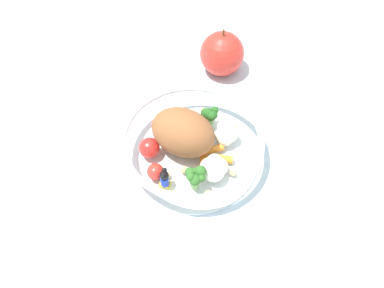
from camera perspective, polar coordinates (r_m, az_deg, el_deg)
name	(u,v)px	position (r m, az deg, el deg)	size (l,w,h in m)	color
ground_plane	(196,157)	(0.66, 0.54, -1.71)	(2.40, 2.40, 0.00)	silver
food_container	(192,142)	(0.64, -0.06, 0.24)	(0.21, 0.21, 0.08)	white
loose_apple	(222,54)	(0.76, 3.98, 11.81)	(0.08, 0.08, 0.09)	red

